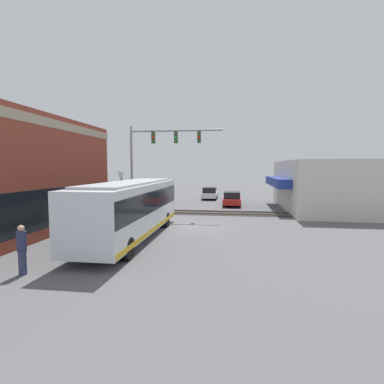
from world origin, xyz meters
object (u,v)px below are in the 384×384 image
object	(u,v)px
parked_car_red	(232,199)
pedestrian_at_crossing	(141,206)
crossing_signal	(121,188)
parked_car_white	(210,194)
pedestrian_by_lamp	(22,249)
city_bus	(132,207)

from	to	relation	value
parked_car_red	pedestrian_at_crossing	world-z (taller)	pedestrian_at_crossing
crossing_signal	parked_car_white	distance (m)	15.76
crossing_signal	parked_car_white	size ratio (longest dim) A/B	0.89
pedestrian_by_lamp	pedestrian_at_crossing	bearing A→B (deg)	-2.23
city_bus	pedestrian_at_crossing	distance (m)	6.99
crossing_signal	pedestrian_by_lamp	world-z (taller)	crossing_signal
parked_car_red	pedestrian_by_lamp	distance (m)	22.85
city_bus	crossing_signal	world-z (taller)	crossing_signal
city_bus	crossing_signal	size ratio (longest dim) A/B	2.94
pedestrian_at_crossing	pedestrian_by_lamp	bearing A→B (deg)	177.77
pedestrian_by_lamp	crossing_signal	bearing A→B (deg)	5.31
crossing_signal	parked_car_white	xyz separation A→B (m)	(14.51, -5.93, -1.60)
parked_car_red	parked_car_white	xyz separation A→B (m)	(5.95, 2.80, 0.01)
crossing_signal	parked_car_red	size ratio (longest dim) A/B	0.79
city_bus	crossing_signal	distance (m)	7.76
parked_car_red	parked_car_white	size ratio (longest dim) A/B	1.13
parked_car_red	parked_car_white	world-z (taller)	parked_car_white
parked_car_white	pedestrian_at_crossing	xyz separation A→B (m)	(-14.76, 4.23, 0.24)
city_bus	pedestrian_at_crossing	size ratio (longest dim) A/B	6.13
city_bus	parked_car_white	xyz separation A→B (m)	(21.50, -2.60, -1.07)
crossing_signal	pedestrian_by_lamp	size ratio (longest dim) A/B	2.04
parked_car_red	pedestrian_by_lamp	world-z (taller)	pedestrian_by_lamp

